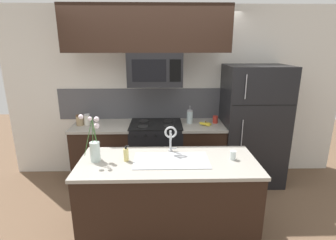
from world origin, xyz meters
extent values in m
plane|color=brown|center=(0.00, 0.00, 0.00)|extent=(10.00, 10.00, 0.00)
cube|color=silver|center=(0.30, 1.28, 1.30)|extent=(5.20, 0.10, 2.60)
cube|color=#4C4C51|center=(0.00, 1.22, 1.15)|extent=(3.02, 0.01, 0.48)
cube|color=black|center=(-0.79, 0.90, 0.44)|extent=(0.82, 0.62, 0.88)
cube|color=#9E998E|center=(-0.79, 0.90, 0.89)|extent=(0.85, 0.65, 0.03)
cube|color=black|center=(0.69, 0.90, 0.44)|extent=(0.62, 0.62, 0.88)
cube|color=#9E998E|center=(0.69, 0.90, 0.89)|extent=(0.65, 0.65, 0.03)
cube|color=black|center=(0.00, 0.90, 0.46)|extent=(0.76, 0.62, 0.91)
cube|color=black|center=(0.00, 0.90, 0.92)|extent=(0.76, 0.62, 0.01)
cylinder|color=black|center=(-0.18, 0.76, 0.93)|extent=(0.15, 0.15, 0.01)
cylinder|color=black|center=(0.18, 0.76, 0.93)|extent=(0.15, 0.15, 0.01)
cylinder|color=black|center=(-0.18, 1.04, 0.93)|extent=(0.15, 0.15, 0.01)
cylinder|color=black|center=(0.18, 1.04, 0.93)|extent=(0.15, 0.15, 0.01)
cylinder|color=black|center=(-0.27, 0.58, 0.85)|extent=(0.03, 0.02, 0.03)
cylinder|color=black|center=(-0.14, 0.58, 0.85)|extent=(0.03, 0.02, 0.03)
cylinder|color=black|center=(0.00, 0.58, 0.85)|extent=(0.03, 0.02, 0.03)
cylinder|color=black|center=(0.14, 0.58, 0.85)|extent=(0.03, 0.02, 0.03)
cylinder|color=black|center=(0.27, 0.58, 0.85)|extent=(0.03, 0.02, 0.03)
cube|color=black|center=(0.00, 0.88, 1.71)|extent=(0.74, 0.40, 0.45)
cube|color=black|center=(-0.07, 0.68, 1.71)|extent=(0.45, 0.00, 0.29)
cube|color=black|center=(0.27, 0.68, 1.71)|extent=(0.15, 0.00, 0.29)
cube|color=black|center=(-0.10, 0.85, 2.24)|extent=(2.20, 0.34, 0.60)
cube|color=black|center=(1.44, 0.92, 0.88)|extent=(0.89, 0.72, 1.76)
cube|color=black|center=(1.44, 0.56, 1.27)|extent=(0.85, 0.00, 0.01)
cylinder|color=#99999E|center=(1.17, 0.54, 1.52)|extent=(0.01, 0.01, 0.32)
cylinder|color=#99999E|center=(1.17, 0.54, 0.74)|extent=(0.01, 0.01, 0.67)
cylinder|color=#997F5B|center=(-1.10, 0.89, 0.98)|extent=(0.11, 0.11, 0.14)
cylinder|color=#4C331E|center=(-1.10, 0.89, 1.06)|extent=(0.10, 0.10, 0.02)
cylinder|color=silver|center=(-1.00, 0.90, 0.98)|extent=(0.08, 0.08, 0.15)
cylinder|color=#B2B2B7|center=(-1.00, 0.90, 1.06)|extent=(0.08, 0.08, 0.02)
ellipsoid|color=yellow|center=(0.71, 0.83, 0.93)|extent=(0.16, 0.14, 0.06)
ellipsoid|color=yellow|center=(0.71, 0.85, 0.93)|extent=(0.17, 0.10, 0.05)
ellipsoid|color=yellow|center=(0.72, 0.83, 0.93)|extent=(0.18, 0.06, 0.05)
ellipsoid|color=yellow|center=(0.73, 0.85, 0.93)|extent=(0.18, 0.06, 0.05)
ellipsoid|color=yellow|center=(0.73, 0.83, 0.93)|extent=(0.17, 0.11, 0.06)
ellipsoid|color=yellow|center=(0.74, 0.85, 0.93)|extent=(0.15, 0.14, 0.05)
cylinder|color=brown|center=(0.72, 0.84, 0.96)|extent=(0.02, 0.02, 0.03)
cylinder|color=silver|center=(0.50, 0.96, 1.00)|extent=(0.09, 0.09, 0.18)
cylinder|color=#A3A3AA|center=(0.50, 0.96, 1.10)|extent=(0.08, 0.08, 0.02)
cylinder|color=#A3A3AA|center=(0.50, 0.96, 1.14)|extent=(0.01, 0.01, 0.05)
sphere|color=#A3A3AA|center=(0.50, 0.96, 1.17)|extent=(0.02, 0.02, 0.02)
cylinder|color=#B22D23|center=(0.88, 0.95, 0.97)|extent=(0.08, 0.08, 0.11)
cube|color=black|center=(0.15, -0.35, 0.44)|extent=(1.78, 0.73, 0.88)
cube|color=#9E998E|center=(0.15, -0.35, 0.89)|extent=(1.81, 0.76, 0.03)
cube|color=#ADAFB5|center=(0.18, -0.35, 0.91)|extent=(0.76, 0.40, 0.01)
cube|color=#ADAFB5|center=(0.00, -0.35, 0.84)|extent=(0.30, 0.31, 0.15)
cube|color=#ADAFB5|center=(0.35, -0.35, 0.84)|extent=(0.30, 0.31, 0.15)
cylinder|color=#B7BABF|center=(0.18, -0.11, 0.92)|extent=(0.04, 0.04, 0.02)
cylinder|color=#B7BABF|center=(0.18, -0.11, 1.04)|extent=(0.02, 0.02, 0.22)
torus|color=#B7BABF|center=(0.18, -0.16, 1.15)|extent=(0.13, 0.02, 0.13)
cylinder|color=#B7BABF|center=(0.18, -0.22, 1.12)|extent=(0.02, 0.02, 0.06)
cube|color=#B7BABF|center=(0.21, -0.11, 0.95)|extent=(0.07, 0.01, 0.01)
cylinder|color=#DBCC75|center=(-0.28, -0.34, 0.98)|extent=(0.05, 0.05, 0.13)
cylinder|color=black|center=(-0.28, -0.34, 1.05)|extent=(0.02, 0.02, 0.02)
cube|color=black|center=(-0.26, -0.34, 1.07)|extent=(0.03, 0.01, 0.01)
cylinder|color=silver|center=(0.81, -0.33, 0.96)|extent=(0.06, 0.06, 0.09)
cylinder|color=silver|center=(-0.58, -0.34, 1.01)|extent=(0.10, 0.10, 0.20)
cylinder|color=silver|center=(-0.58, -0.34, 0.95)|extent=(0.09, 0.09, 0.06)
cylinder|color=#386B2D|center=(-0.58, -0.30, 1.11)|extent=(0.02, 0.08, 0.28)
sphere|color=silver|center=(-0.57, -0.26, 1.26)|extent=(0.06, 0.06, 0.06)
cylinder|color=#386B2D|center=(-0.59, -0.35, 1.17)|extent=(0.02, 0.03, 0.39)
sphere|color=silver|center=(-0.60, -0.36, 1.36)|extent=(0.04, 0.04, 0.04)
cylinder|color=#386B2D|center=(-0.64, -0.34, 1.17)|extent=(0.11, 0.02, 0.40)
sphere|color=silver|center=(-0.69, -0.35, 1.38)|extent=(0.05, 0.05, 0.05)
cylinder|color=#386B2D|center=(-0.57, -0.30, 1.15)|extent=(0.03, 0.08, 0.35)
sphere|color=silver|center=(-0.56, -0.27, 1.33)|extent=(0.05, 0.05, 0.05)
camera|label=1|loc=(0.09, -2.78, 2.05)|focal=28.00mm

